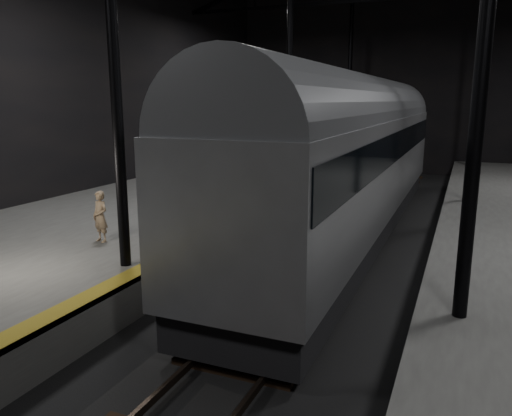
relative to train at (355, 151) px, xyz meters
The scene contains 6 objects.
ground 5.31m from the train, 90.00° to the right, with size 44.00×44.00×0.00m, color black.
platform_left 9.03m from the train, 150.52° to the right, with size 9.00×43.80×1.00m, color #4C4D4A.
tactile_strip 5.77m from the train, 127.47° to the right, with size 0.50×43.80×0.01m, color #806017.
track 5.26m from the train, 90.00° to the right, with size 2.40×43.00×0.24m.
train is the anchor object (origin of this frame).
woman 9.01m from the train, 129.99° to the right, with size 0.53×0.35×1.46m, color tan.
Camera 1 is at (3.67, -13.49, 4.95)m, focal length 35.00 mm.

